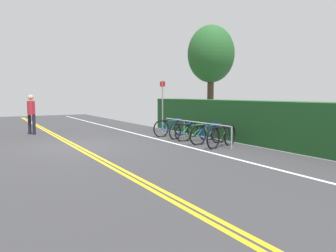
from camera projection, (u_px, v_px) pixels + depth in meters
ground_plane at (76, 147)px, 11.36m from camera, size 35.76×10.81×0.05m
centre_line_yellow_inner at (73, 147)px, 11.32m from camera, size 32.18×0.10×0.00m
centre_line_yellow_outer at (78, 146)px, 11.40m from camera, size 32.18×0.10×0.00m
bike_lane_stripe_white at (160, 140)px, 13.01m from camera, size 32.18×0.12×0.00m
bike_rack at (194, 126)px, 12.64m from camera, size 4.37×0.05×0.76m
bicycle_0 at (171, 128)px, 14.12m from camera, size 0.46×1.77×0.77m
bicycle_1 at (184, 130)px, 13.46m from camera, size 0.57×1.69×0.69m
bicycle_2 at (195, 132)px, 12.69m from camera, size 0.55×1.66×0.73m
bicycle_3 at (208, 134)px, 11.91m from camera, size 0.46×1.72×0.77m
bicycle_4 at (222, 136)px, 11.18m from camera, size 0.69×1.75×0.79m
pedestrian at (31, 111)px, 14.67m from camera, size 0.43×0.32×1.78m
sign_post_near at (163, 101)px, 15.28m from camera, size 0.36×0.09×2.46m
hedge_backdrop at (256, 122)px, 12.20m from camera, size 13.32×1.26×1.57m
tree_near_left at (211, 55)px, 16.88m from camera, size 2.42×2.42×5.35m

